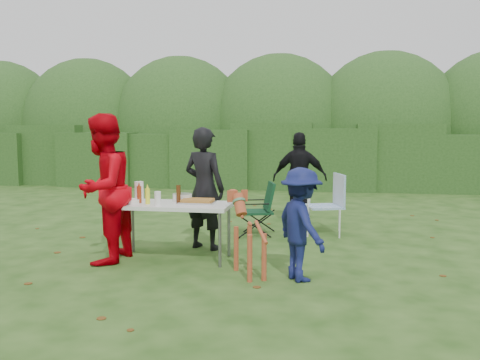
% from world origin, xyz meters
% --- Properties ---
extents(ground, '(80.00, 80.00, 0.00)m').
position_xyz_m(ground, '(0.00, 0.00, 0.00)').
color(ground, '#1E4211').
extents(hedge_row, '(22.00, 1.40, 1.70)m').
position_xyz_m(hedge_row, '(0.00, 8.00, 0.85)').
color(hedge_row, '#23471C').
rests_on(hedge_row, ground).
extents(shrub_backdrop, '(20.00, 2.60, 3.20)m').
position_xyz_m(shrub_backdrop, '(0.00, 9.60, 1.60)').
color(shrub_backdrop, '#3D6628').
rests_on(shrub_backdrop, ground).
extents(folding_table, '(1.50, 0.70, 0.74)m').
position_xyz_m(folding_table, '(-0.38, 0.03, 0.69)').
color(folding_table, silver).
rests_on(folding_table, ground).
extents(person_cook, '(0.73, 0.60, 1.73)m').
position_xyz_m(person_cook, '(-0.13, 0.67, 0.86)').
color(person_cook, black).
rests_on(person_cook, ground).
extents(person_red_jacket, '(0.77, 0.96, 1.90)m').
position_xyz_m(person_red_jacket, '(-1.22, -0.27, 0.95)').
color(person_red_jacket, '#C8000C').
rests_on(person_red_jacket, ground).
extents(person_black_puffy, '(0.98, 0.45, 1.64)m').
position_xyz_m(person_black_puffy, '(1.08, 2.82, 0.82)').
color(person_black_puffy, black).
rests_on(person_black_puffy, ground).
extents(child, '(0.86, 0.95, 1.28)m').
position_xyz_m(child, '(1.31, -0.60, 0.64)').
color(child, '#12194F').
rests_on(child, ground).
extents(dog, '(0.81, 1.04, 0.93)m').
position_xyz_m(dog, '(0.71, -0.52, 0.46)').
color(dog, '#A74828').
rests_on(dog, ground).
extents(camping_chair, '(0.67, 0.67, 0.86)m').
position_xyz_m(camping_chair, '(0.47, 1.69, 0.43)').
color(camping_chair, '#0F381F').
rests_on(camping_chair, ground).
extents(lawn_chair, '(0.74, 0.74, 0.99)m').
position_xyz_m(lawn_chair, '(1.53, 1.97, 0.49)').
color(lawn_chair, '#3874B5').
rests_on(lawn_chair, ground).
extents(food_tray, '(0.45, 0.30, 0.02)m').
position_xyz_m(food_tray, '(-0.08, 0.10, 0.75)').
color(food_tray, '#B7B7BA').
rests_on(food_tray, folding_table).
extents(focaccia_bread, '(0.40, 0.26, 0.04)m').
position_xyz_m(focaccia_bread, '(-0.08, 0.10, 0.78)').
color(focaccia_bread, '#A26B2A').
rests_on(focaccia_bread, food_tray).
extents(mustard_bottle, '(0.06, 0.06, 0.20)m').
position_xyz_m(mustard_bottle, '(-0.70, -0.07, 0.84)').
color(mustard_bottle, '#F5FF2A').
rests_on(mustard_bottle, folding_table).
extents(ketchup_bottle, '(0.06, 0.06, 0.22)m').
position_xyz_m(ketchup_bottle, '(-0.83, -0.01, 0.85)').
color(ketchup_bottle, maroon).
rests_on(ketchup_bottle, folding_table).
extents(beer_bottle, '(0.06, 0.06, 0.24)m').
position_xyz_m(beer_bottle, '(-0.32, 0.04, 0.86)').
color(beer_bottle, '#47230F').
rests_on(beer_bottle, folding_table).
extents(paper_towel_roll, '(0.12, 0.12, 0.26)m').
position_xyz_m(paper_towel_roll, '(-0.91, 0.18, 0.87)').
color(paper_towel_roll, white).
rests_on(paper_towel_roll, folding_table).
extents(cup_stack, '(0.08, 0.08, 0.18)m').
position_xyz_m(cup_stack, '(-0.52, -0.18, 0.83)').
color(cup_stack, white).
rests_on(cup_stack, folding_table).
extents(pasta_bowl, '(0.26, 0.26, 0.10)m').
position_xyz_m(pasta_bowl, '(-0.33, 0.24, 0.79)').
color(pasta_bowl, silver).
rests_on(pasta_bowl, folding_table).
extents(plate_stack, '(0.24, 0.24, 0.05)m').
position_xyz_m(plate_stack, '(-0.94, -0.04, 0.77)').
color(plate_stack, white).
rests_on(plate_stack, folding_table).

